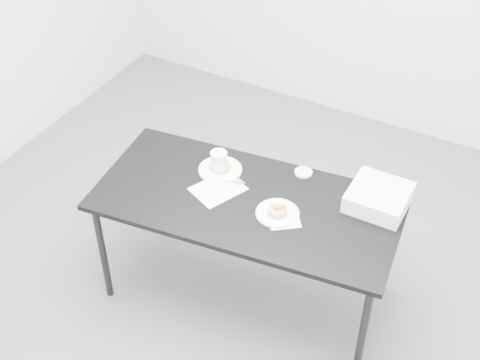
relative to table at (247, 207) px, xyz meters
The scene contains 13 objects.
floor 0.68m from the table, 168.21° to the left, with size 4.00×4.00×0.00m, color #4C4C51.
table is the anchor object (origin of this frame).
scorecard 0.18m from the table, behind, with size 0.20×0.26×0.00m, color white.
logo_patch 0.16m from the table, 136.81° to the left, with size 0.04×0.04×0.00m, color green.
pen 0.16m from the table, 145.04° to the left, with size 0.01×0.01×0.12m, color #0C8B73.
napkin 0.24m from the table, ahead, with size 0.15×0.15×0.00m, color white.
plate_near 0.20m from the table, ahead, with size 0.22×0.22×0.01m, color white.
donut_near 0.20m from the table, ahead, with size 0.10×0.10×0.03m, color #CD7D41.
plate_far 0.29m from the table, 149.41° to the left, with size 0.24×0.24×0.01m, color white.
donut_far 0.29m from the table, 149.41° to the left, with size 0.11×0.11×0.04m, color #CD7D41.
coffee_cup 0.30m from the table, 151.57° to the left, with size 0.08×0.08×0.13m, color white.
cup_lid 0.38m from the table, 63.35° to the left, with size 0.10×0.10×0.01m, color silver.
bakery_box 0.68m from the table, 25.17° to the left, with size 0.29×0.29×0.10m, color white.
Camera 1 is at (1.32, -2.31, 3.02)m, focal length 50.00 mm.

